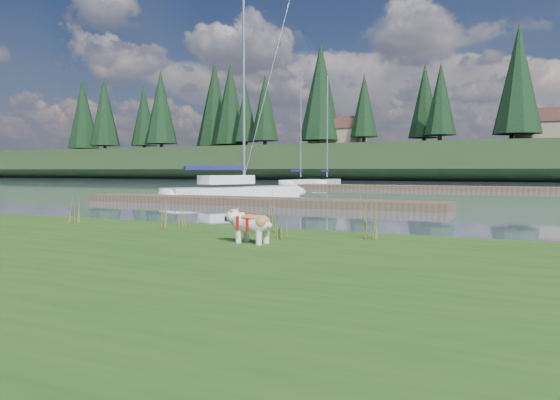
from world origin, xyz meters
The scene contains 22 objects.
ground centered at (0.00, 30.00, 0.00)m, with size 200.00×200.00×0.00m, color slate.
ridge centered at (0.00, 73.00, 2.50)m, with size 200.00×20.00×5.00m, color black.
bulldog centered at (3.11, -3.58, 0.65)m, with size 0.82×0.40×0.48m.
sailboat_main centered at (-7.25, 13.95, 0.42)m, with size 5.07×8.41×12.26m.
dock_near centered at (-4.00, 9.00, 0.15)m, with size 16.00×2.00×0.30m, color #4C3D2C.
dock_far centered at (2.00, 30.00, 0.15)m, with size 26.00×2.20×0.30m, color #4C3D2C.
sailboat_bg_0 centered at (-13.79, 36.32, 0.32)m, with size 1.60×7.34×10.68m.
sailboat_bg_1 centered at (-11.84, 37.81, 0.33)m, with size 2.35×6.99×10.37m.
weed_0 centered at (0.66, -2.47, 0.65)m, with size 0.17×0.14×0.71m.
weed_1 centered at (0.79, -2.06, 0.53)m, with size 0.17×0.14×0.42m.
weed_2 centered at (2.74, -2.28, 0.67)m, with size 0.17×0.14×0.76m.
weed_3 centered at (-1.58, -2.52, 0.58)m, with size 0.17×0.14×0.56m.
weed_4 centered at (3.32, -2.91, 0.51)m, with size 0.17×0.14×0.37m.
weed_5 centered at (4.55, -2.37, 0.65)m, with size 0.17×0.14×0.71m.
mud_lip centered at (0.00, -1.60, 0.07)m, with size 60.00×0.50×0.14m, color #33281C.
conifer_0 centered at (-55.00, 67.00, 12.64)m, with size 5.72×5.72×14.15m.
conifer_1 centered at (-40.00, 71.00, 11.28)m, with size 4.40×4.40×11.30m.
conifer_2 centered at (-25.00, 68.00, 13.54)m, with size 6.60×6.60×16.05m.
conifer_3 centered at (-10.00, 72.00, 11.74)m, with size 4.84×4.84×12.25m.
conifer_4 centered at (3.00, 66.00, 13.09)m, with size 6.16×6.16×15.10m.
house_0 centered at (-22.00, 70.00, 7.31)m, with size 6.30×5.30×4.65m.
house_1 centered at (6.00, 71.00, 7.31)m, with size 6.30×5.30×4.65m.
Camera 1 is at (7.05, -10.55, 1.42)m, focal length 35.00 mm.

